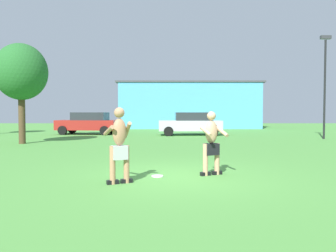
{
  "coord_description": "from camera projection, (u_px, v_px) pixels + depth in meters",
  "views": [
    {
      "loc": [
        -0.27,
        -8.32,
        1.59
      ],
      "look_at": [
        -0.26,
        1.14,
        1.2
      ],
      "focal_mm": 35.94,
      "sensor_mm": 36.0,
      "label": 1
    }
  ],
  "objects": [
    {
      "name": "player_in_gray",
      "position": [
        119.0,
        144.0,
        7.47
      ],
      "size": [
        0.69,
        0.73,
        1.7
      ],
      "color": "black",
      "rests_on": "ground_plane"
    },
    {
      "name": "car_silver_mid_lot",
      "position": [
        190.0,
        123.0,
        23.28
      ],
      "size": [
        4.35,
        2.12,
        1.58
      ],
      "color": "silver",
      "rests_on": "ground_plane"
    },
    {
      "name": "car_red_near_post",
      "position": [
        88.0,
        123.0,
        24.24
      ],
      "size": [
        4.45,
        2.36,
        1.58
      ],
      "color": "maroon",
      "rests_on": "ground_plane"
    },
    {
      "name": "outbuilding_behind_lot",
      "position": [
        189.0,
        105.0,
        33.75
      ],
      "size": [
        14.2,
        4.43,
        4.57
      ],
      "color": "#4C9ED1",
      "rests_on": "ground_plane"
    },
    {
      "name": "ground_plane",
      "position": [
        179.0,
        176.0,
        8.38
      ],
      "size": [
        80.0,
        80.0,
        0.0
      ],
      "primitive_type": "plane",
      "color": "#4C8E3D"
    },
    {
      "name": "tree_right_field",
      "position": [
        21.0,
        72.0,
        16.84
      ],
      "size": [
        2.6,
        2.6,
        5.03
      ],
      "color": "#4C3823",
      "rests_on": "ground_plane"
    },
    {
      "name": "player_near",
      "position": [
        211.0,
        142.0,
        8.47
      ],
      "size": [
        0.71,
        0.73,
        1.61
      ],
      "color": "black",
      "rests_on": "ground_plane"
    },
    {
      "name": "lamp_post",
      "position": [
        325.0,
        76.0,
        19.84
      ],
      "size": [
        0.6,
        0.24,
        6.1
      ],
      "color": "black",
      "rests_on": "ground_plane"
    },
    {
      "name": "frisbee",
      "position": [
        157.0,
        176.0,
        8.31
      ],
      "size": [
        0.29,
        0.29,
        0.03
      ],
      "primitive_type": "cylinder",
      "color": "white",
      "rests_on": "ground_plane"
    }
  ]
}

